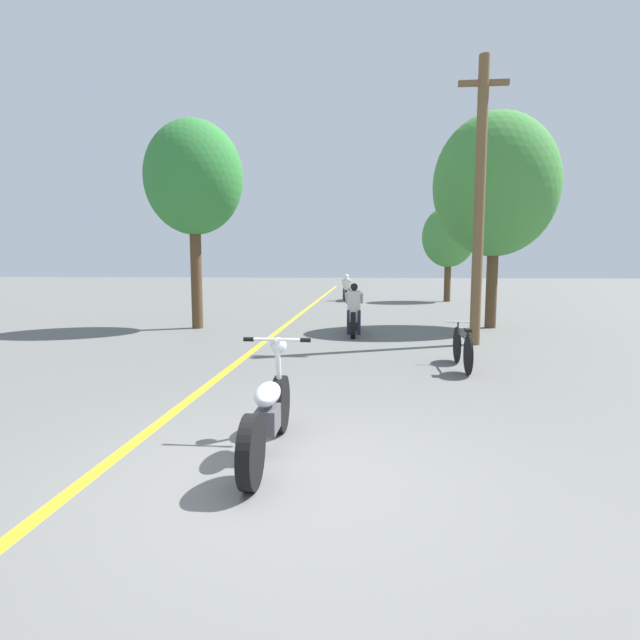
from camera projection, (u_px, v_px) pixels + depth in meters
name	position (u px, v px, depth m)	size (l,w,h in m)	color
ground_plane	(281.00, 476.00, 4.47)	(120.00, 120.00, 0.00)	#60605E
lane_stripe_center	(294.00, 319.00, 16.95)	(0.14, 48.00, 0.01)	yellow
utility_pole	(479.00, 200.00, 11.30)	(1.10, 0.24, 6.46)	brown
roadside_tree_right_near	(496.00, 186.00, 14.25)	(3.53, 3.18, 6.15)	#513A23
roadside_tree_right_far	(449.00, 237.00, 24.38)	(2.58, 2.32, 4.67)	#513A23
roadside_tree_left	(194.00, 179.00, 14.14)	(2.80, 2.52, 5.92)	#513A23
motorcycle_foreground	(269.00, 413.00, 4.94)	(0.73, 2.09, 1.10)	black
motorcycle_rider_lead	(354.00, 315.00, 13.28)	(0.50, 2.06, 1.37)	black
motorcycle_rider_far	(346.00, 291.00, 25.20)	(0.50, 2.03, 1.33)	black
bicycle_parked	(462.00, 348.00, 8.99)	(0.44, 1.75, 0.81)	black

